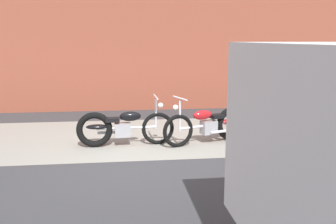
% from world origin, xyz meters
% --- Properties ---
extents(ground_plane, '(80.00, 80.00, 0.00)m').
position_xyz_m(ground_plane, '(0.00, 0.00, 0.00)').
color(ground_plane, '#38383A').
extents(sidewalk_slab, '(36.00, 3.50, 0.01)m').
position_xyz_m(sidewalk_slab, '(0.00, 1.75, 0.00)').
color(sidewalk_slab, gray).
rests_on(sidewalk_slab, ground).
extents(brick_building_wall, '(36.00, 0.50, 5.60)m').
position_xyz_m(brick_building_wall, '(0.00, 5.20, 2.80)').
color(brick_building_wall, brown).
rests_on(brick_building_wall, ground).
extents(motorcycle_black, '(2.01, 0.58, 1.03)m').
position_xyz_m(motorcycle_black, '(-0.44, 1.02, 0.40)').
color(motorcycle_black, black).
rests_on(motorcycle_black, ground).
extents(motorcycle_red, '(1.93, 0.87, 1.03)m').
position_xyz_m(motorcycle_red, '(1.52, 1.06, 0.40)').
color(motorcycle_red, black).
rests_on(motorcycle_red, ground).
extents(fire_hydrant, '(0.22, 0.22, 0.84)m').
position_xyz_m(fire_hydrant, '(4.34, 2.61, 0.42)').
color(fire_hydrant, red).
rests_on(fire_hydrant, ground).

